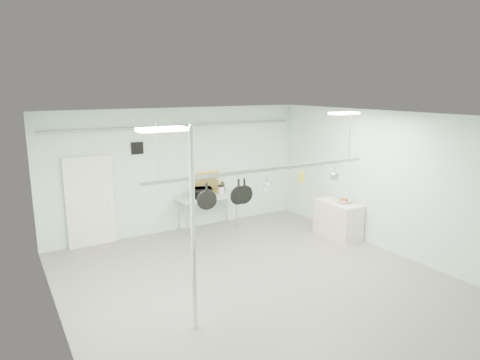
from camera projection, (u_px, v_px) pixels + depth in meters
floor at (264, 287)px, 8.08m from camera, size 8.00×8.00×0.00m
ceiling at (266, 117)px, 7.40m from camera, size 7.00×8.00×0.02m
back_wall at (180, 170)px, 11.10m from camera, size 7.00×0.02×3.20m
right_wall at (396, 184)px, 9.47m from camera, size 0.02×8.00×3.20m
door at (90, 203)px, 10.03m from camera, size 1.10×0.10×2.20m
wall_vent at (137, 148)px, 10.40m from camera, size 0.30×0.04×0.30m
conduit_pipe at (180, 126)px, 10.78m from camera, size 6.60×0.07×0.07m
chrome_pole at (193, 231)px, 6.39m from camera, size 0.08×0.08×3.20m
prep_table at (208, 199)px, 11.23m from camera, size 1.60×0.70×0.91m
side_cabinet at (338, 220)px, 10.73m from camera, size 0.60×1.20×0.90m
pot_rack at (266, 168)px, 7.96m from camera, size 4.80×0.06×1.00m
light_panel_left at (162, 129)px, 5.64m from camera, size 0.65×0.30×0.05m
light_panel_right at (344, 113)px, 9.11m from camera, size 0.65×0.30×0.05m
microwave at (202, 193)px, 11.01m from camera, size 0.56×0.46×0.27m
coffee_canister at (221, 190)px, 11.43m from camera, size 0.18×0.18×0.20m
painting_large at (207, 183)px, 11.48m from camera, size 0.78×0.14×0.58m
painting_small at (220, 187)px, 11.70m from camera, size 0.30×0.10×0.25m
fruit_bowl at (344, 201)px, 10.57m from camera, size 0.39×0.39×0.09m
skillet_left at (207, 196)px, 7.43m from camera, size 0.35×0.15×0.47m
skillet_mid at (239, 192)px, 7.75m from camera, size 0.35×0.07×0.47m
skillet_right at (244, 191)px, 7.81m from camera, size 0.35×0.06×0.47m
whisk at (267, 183)px, 8.04m from camera, size 0.19×0.19×0.29m
grater at (302, 177)px, 8.44m from camera, size 0.10×0.06×0.25m
saucepan at (335, 173)px, 8.88m from camera, size 0.18×0.13×0.28m
fruit_cluster at (344, 200)px, 10.56m from camera, size 0.24×0.24×0.09m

